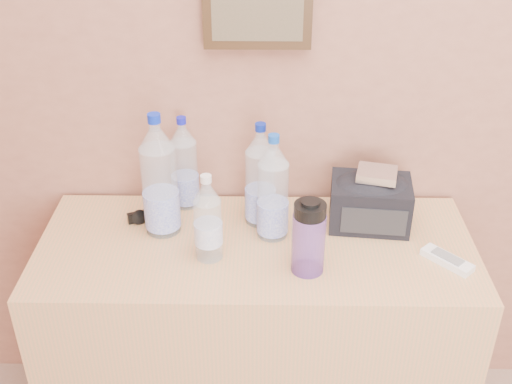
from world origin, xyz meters
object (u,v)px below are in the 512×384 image
(pet_large_c, at_px, (260,180))
(pet_small, at_px, (208,222))
(pet_large_b, at_px, (184,167))
(pet_large_d, at_px, (273,193))
(pet_large_a, at_px, (160,181))
(ac_remote, at_px, (447,260))
(dresser, at_px, (256,344))
(toiletry_bag, at_px, (370,200))
(sunglasses, at_px, (148,215))
(foil_packet, at_px, (377,174))
(nalgene_bottle, at_px, (309,237))

(pet_large_c, distance_m, pet_small, 0.23)
(pet_large_b, xyz_separation_m, pet_large_d, (0.27, -0.16, 0.01))
(pet_large_a, bearing_deg, ac_remote, -10.70)
(pet_large_a, bearing_deg, pet_large_d, -3.55)
(pet_large_c, bearing_deg, dresser, -94.87)
(pet_small, bearing_deg, dresser, 24.52)
(pet_large_b, height_order, toiletry_bag, pet_large_b)
(pet_large_c, distance_m, toiletry_bag, 0.33)
(dresser, relative_size, pet_large_d, 3.89)
(pet_large_a, xyz_separation_m, pet_large_d, (0.32, -0.02, -0.02))
(pet_small, relative_size, toiletry_bag, 1.11)
(dresser, distance_m, pet_large_a, 0.62)
(pet_large_a, height_order, toiletry_bag, pet_large_a)
(ac_remote, relative_size, toiletry_bag, 0.63)
(pet_large_b, height_order, sunglasses, pet_large_b)
(pet_large_c, height_order, pet_small, pet_large_c)
(pet_large_a, xyz_separation_m, toiletry_bag, (0.61, 0.04, -0.09))
(sunglasses, xyz_separation_m, foil_packet, (0.67, -0.01, 0.15))
(ac_remote, bearing_deg, sunglasses, -146.95)
(toiletry_bag, bearing_deg, pet_large_a, -169.80)
(pet_large_b, height_order, foil_packet, pet_large_b)
(pet_large_b, distance_m, ac_remote, 0.81)
(pet_large_a, xyz_separation_m, ac_remote, (0.80, -0.15, -0.15))
(pet_large_d, height_order, ac_remote, pet_large_d)
(pet_large_c, bearing_deg, pet_large_a, -169.53)
(pet_large_a, xyz_separation_m, foil_packet, (0.62, 0.04, 0.00))
(pet_small, distance_m, toiletry_bag, 0.50)
(pet_large_b, height_order, nalgene_bottle, pet_large_b)
(dresser, bearing_deg, pet_large_b, 135.84)
(dresser, relative_size, pet_large_b, 4.21)
(dresser, height_order, nalgene_bottle, nalgene_bottle)
(dresser, bearing_deg, nalgene_bottle, -39.07)
(sunglasses, xyz_separation_m, ac_remote, (0.85, -0.21, -0.01))
(dresser, height_order, pet_large_b, pet_large_b)
(dresser, bearing_deg, pet_large_c, 85.13)
(pet_small, height_order, sunglasses, pet_small)
(pet_large_b, distance_m, nalgene_bottle, 0.49)
(pet_large_a, distance_m, ac_remote, 0.83)
(toiletry_bag, distance_m, foil_packet, 0.09)
(pet_large_d, height_order, nalgene_bottle, pet_large_d)
(sunglasses, bearing_deg, nalgene_bottle, -51.54)
(pet_large_c, xyz_separation_m, sunglasses, (-0.34, 0.00, -0.13))
(ac_remote, bearing_deg, pet_large_a, -144.09)
(pet_small, distance_m, sunglasses, 0.29)
(nalgene_bottle, bearing_deg, pet_large_a, 155.98)
(nalgene_bottle, bearing_deg, pet_large_d, 119.49)
(pet_large_c, xyz_separation_m, toiletry_bag, (0.32, -0.01, -0.06))
(pet_large_a, xyz_separation_m, pet_large_b, (0.05, 0.14, -0.03))
(pet_large_a, bearing_deg, sunglasses, 134.79)
(nalgene_bottle, distance_m, sunglasses, 0.53)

